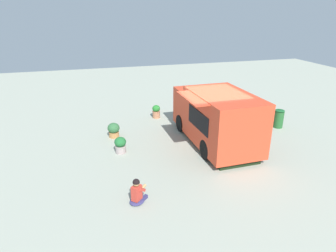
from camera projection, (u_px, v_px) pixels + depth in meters
name	position (u px, v px, depth m)	size (l,w,h in m)	color
ground_plane	(209.00, 146.00, 13.06)	(40.00, 40.00, 0.00)	#9FA594
food_truck	(215.00, 118.00, 12.94)	(5.29, 2.89, 2.46)	#DB4125
person_customer	(137.00, 193.00, 9.14)	(0.72, 0.72, 0.85)	navy
planter_flowering_near	(156.00, 111.00, 16.30)	(0.45, 0.45, 0.73)	#B07250
planter_flowering_far	(114.00, 130.00, 13.83)	(0.56, 0.56, 0.70)	#B57C44
planter_flowering_side	(120.00, 145.00, 12.32)	(0.49, 0.49, 0.70)	#A2918F
trash_bin	(279.00, 118.00, 14.94)	(0.49, 0.49, 0.95)	#245E2B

